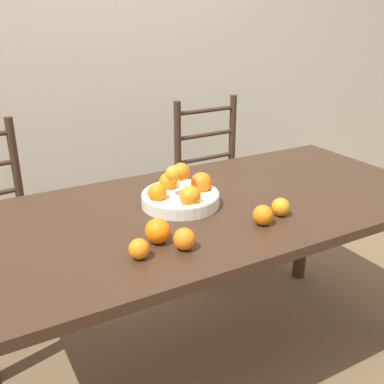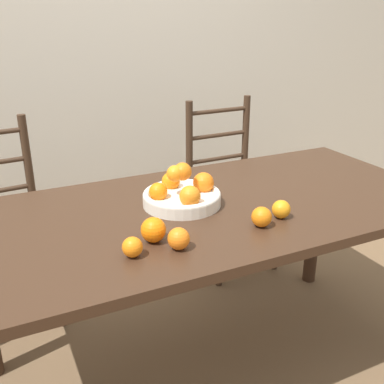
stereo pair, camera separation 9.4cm
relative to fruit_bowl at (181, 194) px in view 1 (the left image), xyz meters
name	(u,v)px [view 1 (the left image)]	position (x,y,z in m)	size (l,w,h in m)	color
ground_plane	(206,364)	(0.09, -0.05, -0.79)	(12.00, 12.00, 0.00)	brown
wall_back	(80,33)	(0.09, 1.44, 0.51)	(8.00, 0.06, 2.60)	beige
dining_table	(208,227)	(0.09, -0.05, -0.14)	(1.81, 0.85, 0.75)	#382316
fruit_bowl	(181,194)	(0.00, 0.00, 0.00)	(0.29, 0.29, 0.16)	silver
orange_loose_0	(184,239)	(-0.15, -0.30, -0.01)	(0.07, 0.07, 0.07)	orange
orange_loose_1	(158,231)	(-0.20, -0.22, 0.00)	(0.08, 0.08, 0.08)	orange
orange_loose_2	(281,207)	(0.26, -0.25, -0.01)	(0.06, 0.06, 0.06)	orange
orange_loose_3	(139,249)	(-0.29, -0.29, -0.01)	(0.06, 0.06, 0.06)	orange
orange_loose_4	(263,215)	(0.16, -0.28, -0.01)	(0.07, 0.07, 0.07)	orange
chair_right	(218,188)	(0.62, 0.70, -0.33)	(0.43, 0.41, 0.96)	#382619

